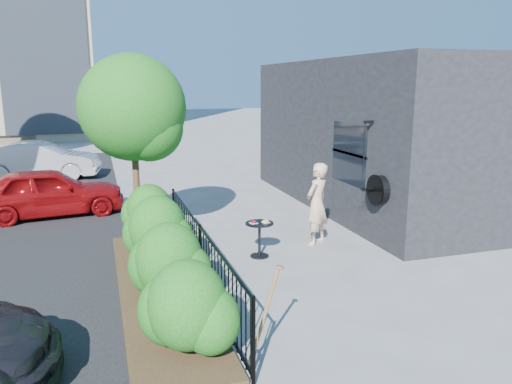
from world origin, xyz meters
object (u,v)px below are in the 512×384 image
object	(u,v)px
cafe_table	(259,233)
woman	(317,204)
car_red	(48,192)
car_silver	(40,160)
patio_tree	(136,114)
shovel	(263,321)

from	to	relation	value
cafe_table	woman	bearing A→B (deg)	16.44
car_red	car_silver	distance (m)	5.75
woman	car_red	world-z (taller)	woman
patio_tree	shovel	size ratio (longest dim) A/B	3.04
patio_tree	woman	world-z (taller)	patio_tree
cafe_table	car_red	bearing A→B (deg)	132.44
shovel	car_red	bearing A→B (deg)	110.22
car_red	car_silver	xyz separation A→B (m)	(-0.72, 5.71, 0.03)
patio_tree	cafe_table	size ratio (longest dim) A/B	5.25
shovel	car_silver	size ratio (longest dim) A/B	0.32
cafe_table	woman	world-z (taller)	woman
woman	car_silver	world-z (taller)	woman
cafe_table	shovel	xyz separation A→B (m)	(-1.16, -3.72, 0.08)
woman	shovel	bearing A→B (deg)	23.65
car_red	car_silver	size ratio (longest dim) A/B	0.93
shovel	car_silver	bearing A→B (deg)	105.11
cafe_table	woman	xyz separation A→B (m)	(1.42, 0.42, 0.40)
woman	shovel	size ratio (longest dim) A/B	1.36
shovel	woman	bearing A→B (deg)	58.09
car_red	car_silver	world-z (taller)	car_silver
woman	car_red	distance (m)	7.07
shovel	patio_tree	bearing A→B (deg)	100.39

